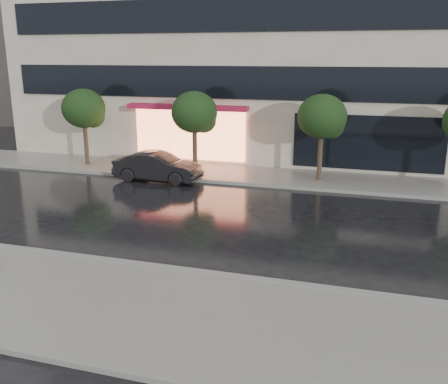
% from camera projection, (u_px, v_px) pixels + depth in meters
% --- Properties ---
extents(ground, '(120.00, 120.00, 0.00)m').
position_uv_depth(ground, '(174.00, 257.00, 14.41)').
color(ground, black).
rests_on(ground, ground).
extents(sidewalk_near, '(60.00, 4.50, 0.12)m').
position_uv_depth(sidewalk_near, '(120.00, 307.00, 11.39)').
color(sidewalk_near, slate).
rests_on(sidewalk_near, ground).
extents(sidewalk_far, '(60.00, 3.50, 0.12)m').
position_uv_depth(sidewalk_far, '(256.00, 175.00, 23.85)').
color(sidewalk_far, slate).
rests_on(sidewalk_far, ground).
extents(curb_near, '(60.00, 0.25, 0.14)m').
position_uv_depth(curb_near, '(160.00, 268.00, 13.46)').
color(curb_near, gray).
rests_on(curb_near, ground).
extents(curb_far, '(60.00, 0.25, 0.14)m').
position_uv_depth(curb_far, '(247.00, 184.00, 22.23)').
color(curb_far, gray).
rests_on(curb_far, ground).
extents(tree_far_west, '(2.20, 2.20, 3.99)m').
position_uv_depth(tree_far_west, '(85.00, 110.00, 25.38)').
color(tree_far_west, '#33261C').
rests_on(tree_far_west, ground).
extents(tree_mid_west, '(2.20, 2.20, 3.99)m').
position_uv_depth(tree_mid_west, '(196.00, 114.00, 23.70)').
color(tree_mid_west, '#33261C').
rests_on(tree_mid_west, ground).
extents(tree_mid_east, '(2.20, 2.20, 3.99)m').
position_uv_depth(tree_mid_east, '(323.00, 118.00, 22.03)').
color(tree_mid_east, '#33261C').
rests_on(tree_mid_east, ground).
extents(parked_car, '(4.07, 1.48, 1.33)m').
position_uv_depth(parked_car, '(158.00, 167.00, 22.89)').
color(parked_car, black).
rests_on(parked_car, ground).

